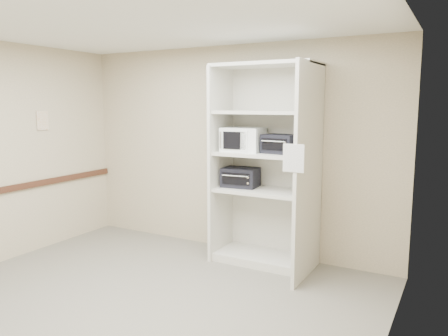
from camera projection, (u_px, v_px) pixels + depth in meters
The scene contains 10 objects.
floor at pixel (135, 306), 4.25m from camera, with size 4.50×4.00×0.01m, color #605B52.
ceiling at pixel (125, 18), 3.86m from camera, with size 4.50×4.00×0.01m, color white.
wall_back at pixel (231, 149), 5.79m from camera, with size 4.50×0.02×2.70m, color #C8B696.
wall_right at pixel (384, 192), 2.98m from camera, with size 0.02×4.00×2.70m, color #C8B696.
shelving_unit at pixel (268, 173), 5.24m from camera, with size 1.24×0.92×2.42m.
microwave at pixel (243, 139), 5.35m from camera, with size 0.49×0.37×0.29m, color white.
toaster_oven_upper at pixel (280, 144), 5.14m from camera, with size 0.39×0.29×0.22m, color black.
toaster_oven_lower at pixel (241, 177), 5.46m from camera, with size 0.43×0.32×0.24m, color black.
paper_sign at pixel (293, 158), 4.40m from camera, with size 0.22×0.01×0.28m, color white.
wall_poster at pixel (43, 121), 5.81m from camera, with size 0.01×0.18×0.25m, color silver.
Camera 1 is at (2.70, -3.09, 1.94)m, focal length 35.00 mm.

